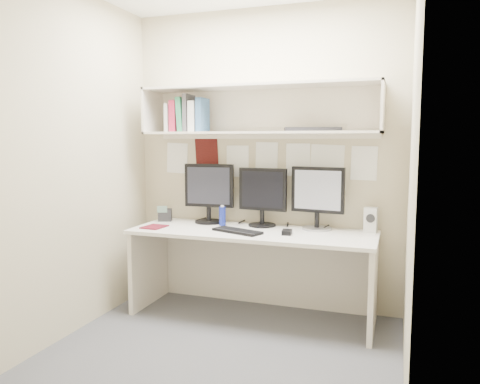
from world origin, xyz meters
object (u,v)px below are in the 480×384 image
(maroon_notebook, at_px, (154,227))
(desk, at_px, (252,273))
(speaker, at_px, (371,220))
(monitor_left, at_px, (209,191))
(monitor_right, at_px, (318,196))
(desk_phone, at_px, (165,215))
(keyboard, at_px, (237,231))
(monitor_center, at_px, (262,195))

(maroon_notebook, bearing_deg, desk, 15.58)
(speaker, xyz_separation_m, maroon_notebook, (-1.75, -0.40, -0.09))
(monitor_left, relative_size, monitor_right, 1.02)
(desk_phone, bearing_deg, maroon_notebook, -98.28)
(monitor_left, relative_size, desk_phone, 3.60)
(monitor_left, height_order, keyboard, monitor_left)
(monitor_left, height_order, desk_phone, monitor_left)
(desk, distance_m, keyboard, 0.40)
(monitor_right, relative_size, desk_phone, 3.55)
(keyboard, xyz_separation_m, speaker, (1.01, 0.37, 0.09))
(desk, distance_m, maroon_notebook, 0.92)
(speaker, distance_m, desk_phone, 1.82)
(monitor_center, relative_size, speaker, 2.50)
(keyboard, bearing_deg, maroon_notebook, -156.47)
(monitor_right, distance_m, keyboard, 0.73)
(monitor_left, bearing_deg, monitor_right, -3.04)
(speaker, height_order, maroon_notebook, speaker)
(monitor_center, bearing_deg, monitor_right, 5.84)
(desk, height_order, monitor_center, monitor_center)
(keyboard, xyz_separation_m, desk_phone, (-0.81, 0.29, 0.05))
(speaker, bearing_deg, monitor_center, -174.29)
(desk, relative_size, keyboard, 4.75)
(desk, xyz_separation_m, desk_phone, (-0.90, 0.17, 0.42))
(monitor_center, xyz_separation_m, desk_phone, (-0.92, -0.05, -0.21))
(desk, xyz_separation_m, monitor_left, (-0.48, 0.22, 0.65))
(monitor_right, bearing_deg, monitor_left, -172.85)
(desk, relative_size, speaker, 10.01)
(speaker, height_order, desk_phone, speaker)
(monitor_center, xyz_separation_m, monitor_right, (0.47, -0.00, 0.01))
(desk, bearing_deg, speaker, 14.77)
(keyboard, distance_m, speaker, 1.08)
(monitor_center, xyz_separation_m, maroon_notebook, (-0.85, -0.37, -0.26))
(monitor_center, distance_m, keyboard, 0.44)
(desk, relative_size, monitor_left, 3.80)
(monitor_left, xyz_separation_m, keyboard, (0.39, -0.34, -0.27))
(desk, distance_m, monitor_right, 0.84)
(monitor_left, height_order, monitor_center, monitor_left)
(keyboard, distance_m, desk_phone, 0.86)
(speaker, bearing_deg, keyboard, -155.99)
(maroon_notebook, distance_m, desk_phone, 0.33)
(desk, bearing_deg, maroon_notebook, -169.42)
(speaker, relative_size, desk_phone, 1.37)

